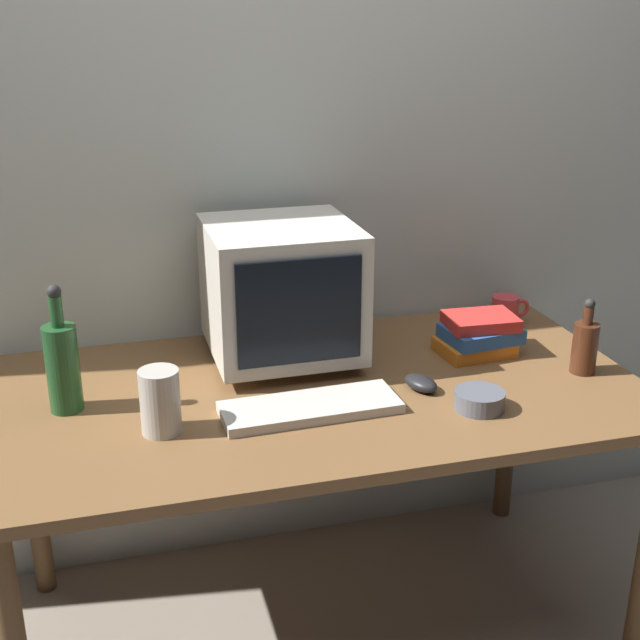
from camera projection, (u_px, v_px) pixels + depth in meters
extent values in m
plane|color=gray|center=(320.00, 624.00, 2.36)|extent=(6.00, 6.00, 0.00)
cube|color=beige|center=(274.00, 149.00, 2.37)|extent=(4.00, 0.08, 2.50)
cube|color=brown|center=(320.00, 393.00, 2.11)|extent=(1.61, 0.86, 0.03)
cylinder|color=brown|center=(33.00, 485.00, 2.39)|extent=(0.06, 0.06, 0.70)
cylinder|color=brown|center=(509.00, 421.00, 2.76)|extent=(0.06, 0.06, 0.70)
cube|color=beige|center=(282.00, 353.00, 2.27)|extent=(0.28, 0.24, 0.03)
cube|color=beige|center=(281.00, 288.00, 2.21)|extent=(0.38, 0.38, 0.34)
cube|color=black|center=(300.00, 312.00, 2.03)|extent=(0.31, 0.01, 0.27)
cube|color=beige|center=(310.00, 407.00, 1.97)|extent=(0.43, 0.16, 0.02)
ellipsoid|color=black|center=(421.00, 383.00, 2.09)|extent=(0.09, 0.11, 0.04)
cylinder|color=#1E4C23|center=(63.00, 369.00, 1.95)|extent=(0.08, 0.08, 0.21)
cylinder|color=#1E4C23|center=(56.00, 311.00, 1.90)|extent=(0.03, 0.03, 0.07)
sphere|color=#262626|center=(54.00, 292.00, 1.89)|extent=(0.03, 0.03, 0.03)
cylinder|color=#472314|center=(585.00, 348.00, 2.17)|extent=(0.07, 0.07, 0.13)
cylinder|color=#472314|center=(589.00, 316.00, 2.14)|extent=(0.02, 0.02, 0.05)
sphere|color=#262626|center=(590.00, 304.00, 2.13)|extent=(0.03, 0.03, 0.03)
cube|color=orange|center=(474.00, 347.00, 2.30)|extent=(0.20, 0.16, 0.04)
cube|color=#28569E|center=(481.00, 334.00, 2.29)|extent=(0.21, 0.17, 0.04)
cube|color=red|center=(481.00, 321.00, 2.28)|extent=(0.19, 0.15, 0.03)
cylinder|color=#CC383D|center=(505.00, 311.00, 2.50)|extent=(0.08, 0.08, 0.09)
torus|color=#CC383D|center=(521.00, 308.00, 2.51)|extent=(0.06, 0.01, 0.06)
cylinder|color=#595B66|center=(480.00, 400.00, 1.99)|extent=(0.12, 0.12, 0.04)
cylinder|color=#B7B2A8|center=(160.00, 402.00, 1.86)|extent=(0.09, 0.09, 0.15)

